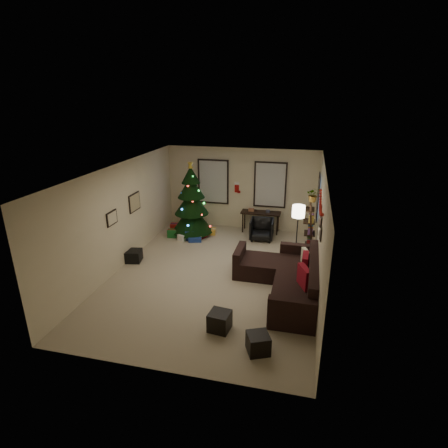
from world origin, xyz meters
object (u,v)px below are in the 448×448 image
at_px(sofa, 287,278).
at_px(desk_chair, 262,229).
at_px(christmas_tree, 192,205).
at_px(desk, 261,214).
at_px(bookshelf, 310,230).

distance_m(sofa, desk_chair, 3.09).
xyz_separation_m(christmas_tree, desk, (2.11, 0.77, -0.40)).
height_order(desk, bookshelf, bookshelf).
height_order(christmas_tree, bookshelf, christmas_tree).
relative_size(desk, bookshelf, 0.81).
distance_m(sofa, bookshelf, 2.20).
bearing_deg(christmas_tree, bookshelf, -10.96).
xyz_separation_m(sofa, bookshelf, (0.48, 2.10, 0.47)).
bearing_deg(bookshelf, christmas_tree, 169.04).
relative_size(sofa, bookshelf, 1.84).
height_order(sofa, desk_chair, sofa).
bearing_deg(sofa, desk, 107.23).
xyz_separation_m(desk, bookshelf, (1.59, -1.48, 0.15)).
bearing_deg(sofa, christmas_tree, 138.86).
xyz_separation_m(desk, desk_chair, (0.13, -0.65, -0.27)).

